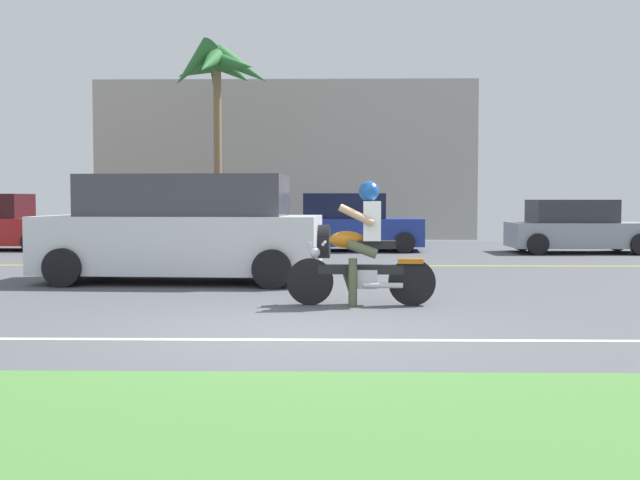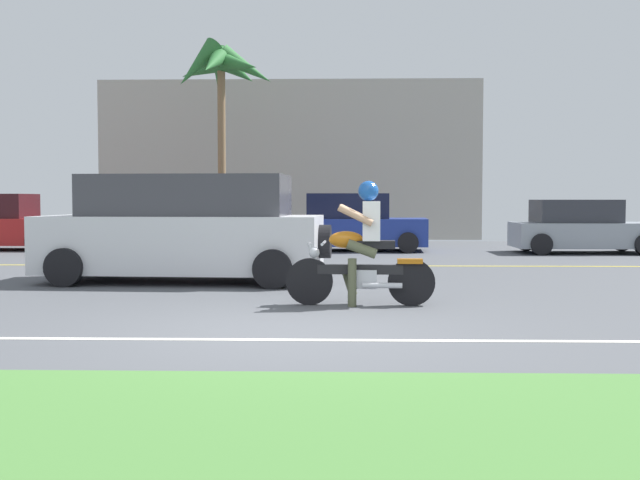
{
  "view_description": "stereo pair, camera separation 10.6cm",
  "coord_description": "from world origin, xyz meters",
  "px_view_note": "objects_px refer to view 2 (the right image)",
  "views": [
    {
      "loc": [
        0.43,
        -8.24,
        1.44
      ],
      "look_at": [
        0.22,
        2.94,
        0.84
      ],
      "focal_mm": 42.96,
      "sensor_mm": 36.0,
      "label": 1
    },
    {
      "loc": [
        0.54,
        -8.24,
        1.44
      ],
      "look_at": [
        0.22,
        2.94,
        0.84
      ],
      "focal_mm": 42.96,
      "sensor_mm": 36.0,
      "label": 2
    }
  ],
  "objects_px": {
    "motorcyclist": "(362,253)",
    "parked_car_1": "(154,225)",
    "parked_car_2": "(355,224)",
    "palm_tree_0": "(222,73)",
    "suv_nearby": "(185,230)",
    "parked_car_3": "(581,228)"
  },
  "relations": [
    {
      "from": "motorcyclist",
      "to": "parked_car_1",
      "type": "bearing_deg",
      "value": 118.37
    },
    {
      "from": "parked_car_2",
      "to": "palm_tree_0",
      "type": "xyz_separation_m",
      "value": [
        -4.14,
        2.77,
        4.68
      ]
    },
    {
      "from": "suv_nearby",
      "to": "parked_car_1",
      "type": "bearing_deg",
      "value": 108.12
    },
    {
      "from": "parked_car_2",
      "to": "palm_tree_0",
      "type": "distance_m",
      "value": 6.83
    },
    {
      "from": "palm_tree_0",
      "to": "parked_car_2",
      "type": "bearing_deg",
      "value": -33.81
    },
    {
      "from": "parked_car_3",
      "to": "suv_nearby",
      "type": "bearing_deg",
      "value": -141.02
    },
    {
      "from": "parked_car_1",
      "to": "parked_car_3",
      "type": "xyz_separation_m",
      "value": [
        11.35,
        0.67,
        -0.08
      ]
    },
    {
      "from": "motorcyclist",
      "to": "parked_car_3",
      "type": "height_order",
      "value": "motorcyclist"
    },
    {
      "from": "motorcyclist",
      "to": "suv_nearby",
      "type": "height_order",
      "value": "suv_nearby"
    },
    {
      "from": "motorcyclist",
      "to": "parked_car_3",
      "type": "bearing_deg",
      "value": 59.28
    },
    {
      "from": "parked_car_1",
      "to": "parked_car_3",
      "type": "distance_m",
      "value": 11.37
    },
    {
      "from": "parked_car_3",
      "to": "palm_tree_0",
      "type": "height_order",
      "value": "palm_tree_0"
    },
    {
      "from": "parked_car_2",
      "to": "parked_car_3",
      "type": "distance_m",
      "value": 6.09
    },
    {
      "from": "suv_nearby",
      "to": "palm_tree_0",
      "type": "height_order",
      "value": "palm_tree_0"
    },
    {
      "from": "parked_car_2",
      "to": "parked_car_3",
      "type": "relative_size",
      "value": 1.07
    },
    {
      "from": "parked_car_1",
      "to": "parked_car_2",
      "type": "bearing_deg",
      "value": 15.16
    },
    {
      "from": "suv_nearby",
      "to": "palm_tree_0",
      "type": "xyz_separation_m",
      "value": [
        -1.03,
        10.94,
        4.51
      ]
    },
    {
      "from": "parked_car_3",
      "to": "parked_car_1",
      "type": "bearing_deg",
      "value": -176.64
    },
    {
      "from": "motorcyclist",
      "to": "suv_nearby",
      "type": "relative_size",
      "value": 0.4
    },
    {
      "from": "suv_nearby",
      "to": "parked_car_2",
      "type": "distance_m",
      "value": 8.74
    },
    {
      "from": "parked_car_2",
      "to": "palm_tree_0",
      "type": "height_order",
      "value": "palm_tree_0"
    },
    {
      "from": "motorcyclist",
      "to": "palm_tree_0",
      "type": "distance_m",
      "value": 15.19
    }
  ]
}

